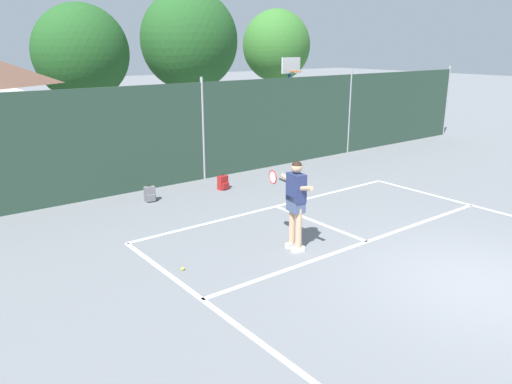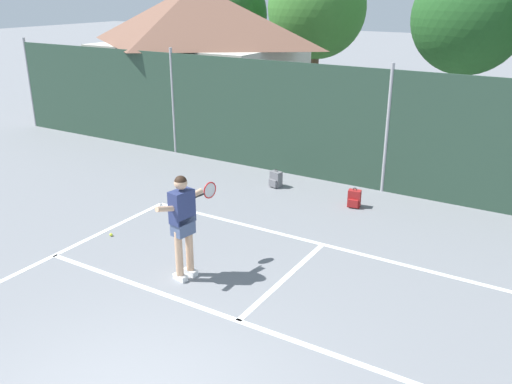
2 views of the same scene
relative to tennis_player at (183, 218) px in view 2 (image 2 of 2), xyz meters
The scene contains 7 objects.
chainlink_fence 6.08m from the tennis_player, 75.74° to the left, with size 26.09×0.09×3.10m.
clubhouse_building 11.24m from the tennis_player, 125.36° to the left, with size 7.05×4.95×4.84m.
treeline_backdrop 15.60m from the tennis_player, 85.14° to the left, with size 25.94×4.40×6.65m.
tennis_player is the anchor object (origin of this frame).
tennis_ball 2.60m from the tennis_player, 167.43° to the left, with size 0.07×0.07×0.07m, color #CCE033.
backpack_grey 4.94m from the tennis_player, 100.62° to the left, with size 0.31×0.29×0.46m.
backpack_red 4.80m from the tennis_player, 74.11° to the left, with size 0.31×0.28×0.46m.
Camera 2 is at (3.80, -3.28, 4.67)m, focal length 37.87 mm.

